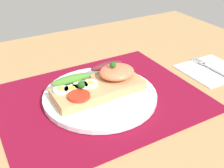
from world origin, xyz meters
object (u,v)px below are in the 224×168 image
at_px(plate, 100,95).
at_px(sandwich_egg_tomato, 78,93).
at_px(sandwich_salmon, 116,76).
at_px(fork, 211,67).
at_px(napkin, 211,69).

height_order(plate, sandwich_egg_tomato, sandwich_egg_tomato).
distance_m(sandwich_salmon, fork, 0.27).
bearing_deg(fork, sandwich_egg_tomato, 176.05).
xyz_separation_m(plate, sandwich_salmon, (0.05, 0.02, 0.03)).
distance_m(napkin, fork, 0.01).
height_order(plate, napkin, plate).
xyz_separation_m(sandwich_egg_tomato, napkin, (0.36, -0.03, -0.03)).
relative_size(plate, fork, 1.83).
bearing_deg(sandwich_salmon, napkin, -8.67).
bearing_deg(napkin, plate, 175.58).
relative_size(sandwich_egg_tomato, napkin, 0.74).
bearing_deg(napkin, fork, 69.16).
xyz_separation_m(plate, fork, (0.32, -0.02, -0.00)).
distance_m(sandwich_egg_tomato, sandwich_salmon, 0.10).
height_order(sandwich_salmon, napkin, sandwich_salmon).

